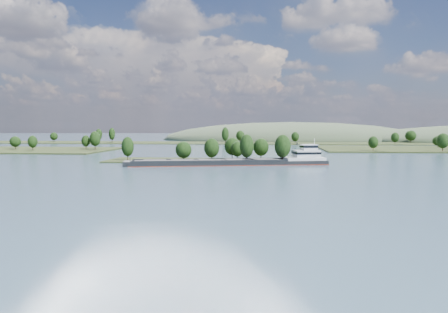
# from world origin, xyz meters

# --- Properties ---
(ground) EXTENTS (1800.00, 1800.00, 0.00)m
(ground) POSITION_xyz_m (0.00, 120.00, 0.00)
(ground) COLOR #3D5469
(ground) RESTS_ON ground
(tree_island) EXTENTS (100.00, 30.01, 14.45)m
(tree_island) POSITION_xyz_m (7.39, 178.99, 3.99)
(tree_island) COLOR black
(tree_island) RESTS_ON ground
(back_shoreline) EXTENTS (900.00, 60.00, 16.78)m
(back_shoreline) POSITION_xyz_m (8.87, 399.83, 0.77)
(back_shoreline) COLOR black
(back_shoreline) RESTS_ON ground
(hill_west) EXTENTS (320.00, 160.00, 44.00)m
(hill_west) POSITION_xyz_m (60.00, 500.00, 0.00)
(hill_west) COLOR #394731
(hill_west) RESTS_ON ground
(cargo_barge) EXTENTS (92.33, 31.54, 12.48)m
(cargo_barge) POSITION_xyz_m (18.33, 162.57, 1.57)
(cargo_barge) COLOR black
(cargo_barge) RESTS_ON ground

